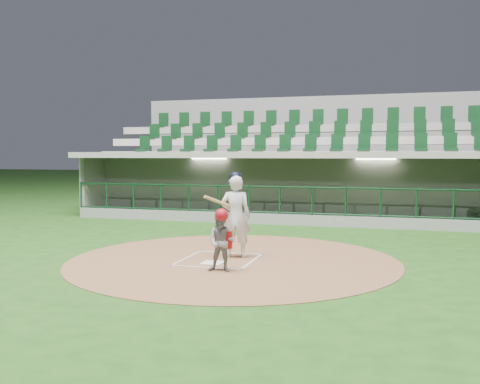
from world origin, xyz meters
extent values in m
plane|color=#1C4413|center=(0.00, 0.00, 0.00)|extent=(120.00, 120.00, 0.00)
cylinder|color=brown|center=(0.30, -0.20, 0.01)|extent=(7.20, 7.20, 0.01)
cube|color=white|center=(0.00, -0.70, 0.02)|extent=(0.43, 0.43, 0.02)
cube|color=silver|center=(-0.75, -0.30, 0.02)|extent=(0.05, 1.80, 0.01)
cube|color=silver|center=(0.75, -0.30, 0.02)|extent=(0.05, 1.80, 0.01)
cube|color=white|center=(0.00, 0.55, 0.02)|extent=(1.55, 0.05, 0.01)
cube|color=silver|center=(0.00, -1.15, 0.02)|extent=(1.55, 0.05, 0.01)
cube|color=slate|center=(0.00, 7.50, -0.55)|extent=(15.00, 3.00, 0.10)
cube|color=slate|center=(0.00, 9.10, 0.85)|extent=(15.00, 0.20, 2.70)
cube|color=#A6A093|center=(0.00, 8.98, 1.10)|extent=(13.50, 0.04, 0.90)
cube|color=gray|center=(-7.50, 7.50, 0.85)|extent=(0.20, 3.00, 2.70)
cube|color=gray|center=(0.00, 7.25, 2.30)|extent=(15.40, 3.50, 0.20)
cube|color=gray|center=(0.00, 5.95, 0.15)|extent=(15.00, 0.15, 0.40)
cube|color=black|center=(0.00, 5.95, 1.73)|extent=(15.00, 0.01, 0.95)
cube|color=brown|center=(0.00, 8.55, -0.28)|extent=(12.75, 0.40, 0.45)
cube|color=white|center=(-3.00, 7.50, 2.17)|extent=(1.30, 0.35, 0.04)
cube|color=white|center=(3.00, 7.50, 2.17)|extent=(1.30, 0.35, 0.04)
imported|color=#A11119|center=(-4.62, 8.14, 0.44)|extent=(1.26, 0.79, 1.87)
imported|color=#A91216|center=(-2.65, 8.36, 0.27)|extent=(0.97, 0.56, 1.55)
imported|color=#9D1510|center=(0.50, 8.18, 0.40)|extent=(0.90, 0.61, 1.80)
imported|color=#A31115|center=(5.22, 8.21, 0.43)|extent=(1.73, 0.58, 1.85)
cube|color=slate|center=(0.00, 10.75, 1.15)|extent=(17.00, 6.50, 2.50)
cube|color=#9C988D|center=(0.00, 9.25, 2.30)|extent=(16.60, 0.95, 0.30)
cube|color=#AFAB9E|center=(0.00, 10.20, 2.85)|extent=(16.60, 0.95, 0.30)
cube|color=gray|center=(0.00, 11.15, 3.40)|extent=(16.60, 0.95, 0.30)
cube|color=slate|center=(0.00, 14.10, 2.53)|extent=(17.00, 0.25, 5.05)
imported|color=silver|center=(0.26, 0.10, 0.93)|extent=(0.73, 0.54, 1.84)
sphere|color=black|center=(0.26, 0.10, 1.80)|extent=(0.28, 0.28, 0.28)
cylinder|color=tan|center=(0.01, -0.15, 1.25)|extent=(0.58, 0.79, 0.39)
imported|color=gray|center=(0.43, -1.38, 0.60)|extent=(0.60, 0.48, 1.17)
sphere|color=maroon|center=(0.43, -1.38, 1.13)|extent=(0.26, 0.26, 0.26)
cube|color=#A51511|center=(0.43, -1.23, 0.62)|extent=(0.32, 0.10, 0.35)
camera|label=1|loc=(3.73, -11.25, 2.31)|focal=40.00mm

